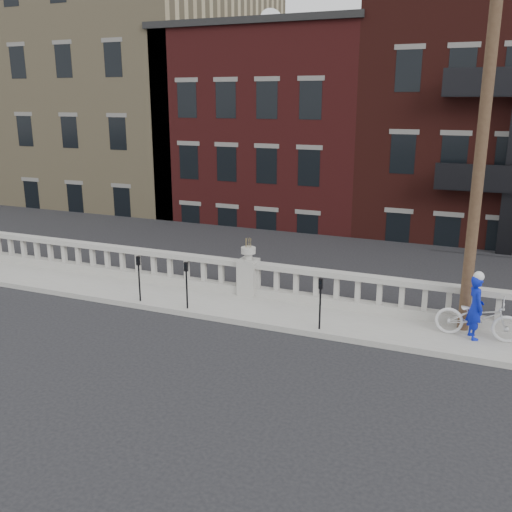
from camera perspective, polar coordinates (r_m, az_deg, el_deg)
The scene contains 11 objects.
ground at distance 14.21m, azimuth -7.18°, elevation -9.23°, with size 120.00×120.00×0.00m, color black.
sidewalk at distance 16.63m, azimuth -2.06°, elevation -5.05°, with size 32.00×2.20×0.15m, color gray.
balustrade at distance 17.27m, azimuth -0.76°, elevation -2.28°, with size 28.00×0.34×1.03m.
planter_pedestal at distance 17.21m, azimuth -0.76°, elevation -1.67°, with size 0.55×0.55×1.76m.
lower_level at distance 34.85m, azimuth 12.88°, elevation 9.73°, with size 80.00×44.00×20.80m.
utility_pole at distance 14.75m, azimuth 21.78°, elevation 11.80°, with size 1.60×0.28×10.00m.
parking_meter_a at distance 16.91m, azimuth -11.64°, elevation -1.73°, with size 0.10×0.09×1.36m.
parking_meter_b at distance 16.10m, azimuth -6.97°, elevation -2.40°, with size 0.10×0.09×1.36m.
parking_meter_c at distance 14.65m, azimuth 6.45°, elevation -4.21°, with size 0.10×0.09×1.36m.
bicycle at distance 15.19m, azimuth 21.32°, elevation -5.75°, with size 0.71×2.03×1.07m, color silver.
cyclist at distance 15.05m, azimuth 21.09°, elevation -4.80°, with size 0.59×0.39×1.62m, color #0B1CB1.
Camera 1 is at (6.55, -11.13, 5.92)m, focal length 40.00 mm.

